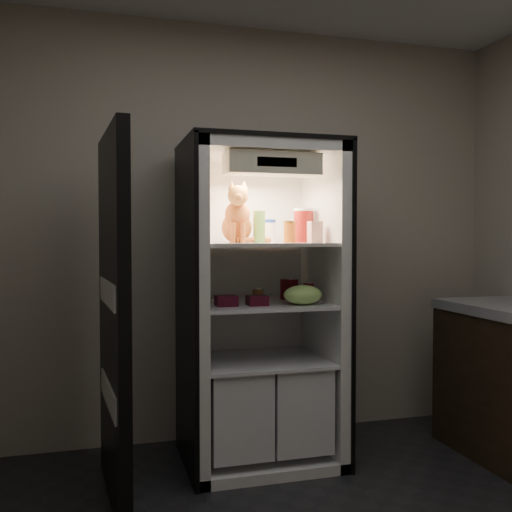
{
  "coord_description": "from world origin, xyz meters",
  "views": [
    {
      "loc": [
        -0.93,
        -1.86,
        1.33
      ],
      "look_at": [
        -0.03,
        1.32,
        1.21
      ],
      "focal_mm": 40.0,
      "sensor_mm": 36.0,
      "label": 1
    }
  ],
  "objects_px": {
    "salsa_jar": "(290,232)",
    "condiment_jar": "(258,295)",
    "tabby_cat": "(237,220)",
    "soda_can_b": "(292,289)",
    "soda_can_a": "(286,289)",
    "refrigerator": "(258,326)",
    "parmesan_shaker": "(259,227)",
    "pepper_jar": "(304,225)",
    "soda_can_c": "(309,292)",
    "berry_box_left": "(226,301)",
    "cream_carton": "(315,232)",
    "mayo_tub": "(268,231)",
    "berry_box_right": "(257,300)",
    "grape_bag": "(303,295)"
  },
  "relations": [
    {
      "from": "soda_can_b",
      "to": "condiment_jar",
      "type": "xyz_separation_m",
      "value": [
        -0.24,
        -0.06,
        -0.02
      ]
    },
    {
      "from": "pepper_jar",
      "to": "soda_can_c",
      "type": "bearing_deg",
      "value": -98.35
    },
    {
      "from": "tabby_cat",
      "to": "soda_can_b",
      "type": "bearing_deg",
      "value": 12.84
    },
    {
      "from": "mayo_tub",
      "to": "soda_can_b",
      "type": "bearing_deg",
      "value": -41.26
    },
    {
      "from": "parmesan_shaker",
      "to": "condiment_jar",
      "type": "xyz_separation_m",
      "value": [
        -0.01,
        0.0,
        -0.4
      ]
    },
    {
      "from": "mayo_tub",
      "to": "refrigerator",
      "type": "bearing_deg",
      "value": -130.12
    },
    {
      "from": "parmesan_shaker",
      "to": "pepper_jar",
      "type": "distance_m",
      "value": 0.31
    },
    {
      "from": "cream_carton",
      "to": "berry_box_left",
      "type": "height_order",
      "value": "cream_carton"
    },
    {
      "from": "berry_box_left",
      "to": "condiment_jar",
      "type": "bearing_deg",
      "value": 26.98
    },
    {
      "from": "salsa_jar",
      "to": "soda_can_c",
      "type": "distance_m",
      "value": 0.37
    },
    {
      "from": "cream_carton",
      "to": "soda_can_b",
      "type": "relative_size",
      "value": 0.93
    },
    {
      "from": "condiment_jar",
      "to": "refrigerator",
      "type": "bearing_deg",
      "value": 71.42
    },
    {
      "from": "berry_box_right",
      "to": "condiment_jar",
      "type": "bearing_deg",
      "value": 72.51
    },
    {
      "from": "condiment_jar",
      "to": "berry_box_left",
      "type": "height_order",
      "value": "condiment_jar"
    },
    {
      "from": "soda_can_c",
      "to": "pepper_jar",
      "type": "bearing_deg",
      "value": 81.65
    },
    {
      "from": "soda_can_a",
      "to": "berry_box_right",
      "type": "relative_size",
      "value": 1.18
    },
    {
      "from": "parmesan_shaker",
      "to": "tabby_cat",
      "type": "bearing_deg",
      "value": 157.61
    },
    {
      "from": "mayo_tub",
      "to": "soda_can_a",
      "type": "relative_size",
      "value": 1.08
    },
    {
      "from": "cream_carton",
      "to": "condiment_jar",
      "type": "distance_m",
      "value": 0.49
    },
    {
      "from": "refrigerator",
      "to": "salsa_jar",
      "type": "height_order",
      "value": "refrigerator"
    },
    {
      "from": "condiment_jar",
      "to": "berry_box_right",
      "type": "distance_m",
      "value": 0.14
    },
    {
      "from": "tabby_cat",
      "to": "mayo_tub",
      "type": "relative_size",
      "value": 2.55
    },
    {
      "from": "parmesan_shaker",
      "to": "pepper_jar",
      "type": "height_order",
      "value": "pepper_jar"
    },
    {
      "from": "soda_can_b",
      "to": "cream_carton",
      "type": "bearing_deg",
      "value": -66.78
    },
    {
      "from": "pepper_jar",
      "to": "berry_box_right",
      "type": "height_order",
      "value": "pepper_jar"
    },
    {
      "from": "soda_can_a",
      "to": "soda_can_c",
      "type": "relative_size",
      "value": 1.09
    },
    {
      "from": "salsa_jar",
      "to": "soda_can_c",
      "type": "bearing_deg",
      "value": -14.58
    },
    {
      "from": "berry_box_left",
      "to": "berry_box_right",
      "type": "height_order",
      "value": "berry_box_left"
    },
    {
      "from": "grape_bag",
      "to": "pepper_jar",
      "type": "bearing_deg",
      "value": 68.63
    },
    {
      "from": "salsa_jar",
      "to": "cream_carton",
      "type": "bearing_deg",
      "value": -29.67
    },
    {
      "from": "refrigerator",
      "to": "tabby_cat",
      "type": "bearing_deg",
      "value": -174.85
    },
    {
      "from": "tabby_cat",
      "to": "soda_can_b",
      "type": "distance_m",
      "value": 0.54
    },
    {
      "from": "cream_carton",
      "to": "mayo_tub",
      "type": "bearing_deg",
      "value": 125.03
    },
    {
      "from": "cream_carton",
      "to": "soda_can_b",
      "type": "bearing_deg",
      "value": 113.22
    },
    {
      "from": "soda_can_a",
      "to": "soda_can_b",
      "type": "distance_m",
      "value": 0.06
    },
    {
      "from": "pepper_jar",
      "to": "grape_bag",
      "type": "distance_m",
      "value": 0.47
    },
    {
      "from": "parmesan_shaker",
      "to": "berry_box_left",
      "type": "distance_m",
      "value": 0.48
    },
    {
      "from": "tabby_cat",
      "to": "soda_can_c",
      "type": "distance_m",
      "value": 0.59
    },
    {
      "from": "pepper_jar",
      "to": "refrigerator",
      "type": "bearing_deg",
      "value": -178.05
    },
    {
      "from": "mayo_tub",
      "to": "grape_bag",
      "type": "height_order",
      "value": "mayo_tub"
    },
    {
      "from": "salsa_jar",
      "to": "condiment_jar",
      "type": "height_order",
      "value": "salsa_jar"
    },
    {
      "from": "mayo_tub",
      "to": "berry_box_right",
      "type": "relative_size",
      "value": 1.28
    },
    {
      "from": "soda_can_a",
      "to": "refrigerator",
      "type": "bearing_deg",
      "value": -162.53
    },
    {
      "from": "parmesan_shaker",
      "to": "soda_can_c",
      "type": "xyz_separation_m",
      "value": [
        0.28,
        -0.07,
        -0.38
      ]
    },
    {
      "from": "tabby_cat",
      "to": "soda_can_a",
      "type": "distance_m",
      "value": 0.53
    },
    {
      "from": "tabby_cat",
      "to": "soda_can_c",
      "type": "relative_size",
      "value": 3.01
    },
    {
      "from": "soda_can_a",
      "to": "soda_can_c",
      "type": "height_order",
      "value": "soda_can_a"
    },
    {
      "from": "salsa_jar",
      "to": "condiment_jar",
      "type": "bearing_deg",
      "value": 166.84
    },
    {
      "from": "refrigerator",
      "to": "parmesan_shaker",
      "type": "xyz_separation_m",
      "value": [
        -0.01,
        -0.06,
        0.59
      ]
    },
    {
      "from": "soda_can_a",
      "to": "grape_bag",
      "type": "xyz_separation_m",
      "value": [
        0.0,
        -0.29,
        -0.01
      ]
    }
  ]
}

